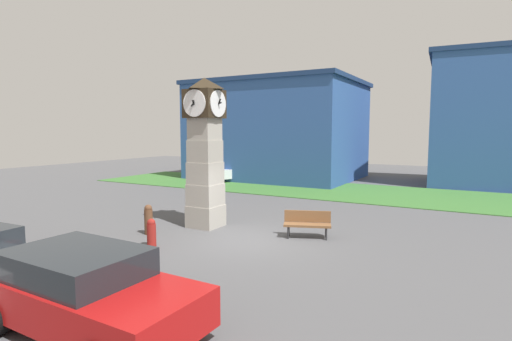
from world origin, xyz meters
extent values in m
plane|color=#4C4C4F|center=(0.00, 0.00, 0.00)|extent=(67.17, 67.17, 0.00)
cube|color=#9C978D|center=(-2.38, 1.01, 0.41)|extent=(1.13, 1.13, 0.82)
cube|color=#9E998F|center=(-2.38, 1.01, 1.24)|extent=(1.09, 1.09, 0.82)
cube|color=#9F9A90|center=(-2.38, 1.01, 2.06)|extent=(1.04, 1.04, 0.82)
cube|color=#9B968C|center=(-2.38, 1.01, 2.89)|extent=(0.99, 0.99, 0.82)
cube|color=#A09B90|center=(-2.38, 1.01, 3.71)|extent=(0.95, 0.95, 0.82)
cube|color=#2D2316|center=(-2.38, 1.01, 4.65)|extent=(1.19, 1.19, 1.05)
cylinder|color=white|center=(-2.38, 1.63, 4.65)|extent=(0.98, 0.04, 0.98)
cube|color=black|center=(-2.38, 1.66, 4.65)|extent=(0.06, 0.13, 0.22)
cube|color=black|center=(-2.38, 1.66, 4.65)|extent=(0.04, 0.37, 0.07)
cylinder|color=white|center=(-2.38, 0.40, 4.65)|extent=(0.98, 0.04, 0.98)
cube|color=black|center=(-2.38, 0.37, 4.65)|extent=(0.06, 0.13, 0.22)
cube|color=black|center=(-2.38, 0.37, 4.65)|extent=(0.04, 0.31, 0.27)
cylinder|color=white|center=(-1.77, 1.01, 4.65)|extent=(0.04, 0.98, 0.98)
cube|color=black|center=(-1.74, 1.01, 4.65)|extent=(0.22, 0.06, 0.11)
cube|color=black|center=(-1.74, 1.01, 4.65)|extent=(0.19, 0.04, 0.35)
cylinder|color=white|center=(-3.00, 1.01, 4.65)|extent=(0.04, 0.98, 0.98)
cube|color=black|center=(-3.03, 1.01, 4.65)|extent=(0.20, 0.06, 0.16)
cube|color=black|center=(-3.03, 1.01, 4.65)|extent=(0.13, 0.04, 0.36)
pyramid|color=#2D2316|center=(-2.38, 1.01, 5.40)|extent=(1.25, 1.25, 0.45)
cylinder|color=brown|center=(-3.47, -0.91, 0.44)|extent=(0.29, 0.29, 0.89)
sphere|color=brown|center=(-3.47, -0.91, 0.93)|extent=(0.26, 0.26, 0.26)
cylinder|color=maroon|center=(-2.30, -2.00, 0.36)|extent=(0.29, 0.29, 0.73)
sphere|color=maroon|center=(-2.30, -2.00, 0.77)|extent=(0.26, 0.26, 0.26)
cylinder|color=black|center=(-4.78, -5.16, 0.32)|extent=(0.64, 0.22, 0.64)
cylinder|color=black|center=(-1.83, -5.94, 0.32)|extent=(0.65, 0.25, 0.64)
cube|color=#A51111|center=(0.58, -6.58, 0.62)|extent=(4.46, 2.02, 0.71)
cube|color=#1E2328|center=(0.25, -6.57, 1.23)|extent=(2.47, 1.82, 0.51)
cylinder|color=black|center=(1.97, -5.69, 0.32)|extent=(0.64, 0.23, 0.64)
cylinder|color=black|center=(-0.77, -5.64, 0.32)|extent=(0.64, 0.23, 0.64)
cube|color=silver|center=(-10.57, 13.43, 0.60)|extent=(4.89, 3.42, 0.67)
cube|color=#1E2328|center=(-10.26, 13.29, 1.22)|extent=(2.95, 2.49, 0.56)
cylinder|color=black|center=(-12.20, 13.21, 0.32)|extent=(0.67, 0.45, 0.64)
cylinder|color=black|center=(-11.54, 14.76, 0.32)|extent=(0.67, 0.45, 0.64)
cylinder|color=black|center=(-9.60, 12.10, 0.32)|extent=(0.67, 0.45, 0.64)
cylinder|color=black|center=(-8.94, 13.65, 0.32)|extent=(0.67, 0.45, 0.64)
cube|color=brown|center=(1.64, 1.35, 0.45)|extent=(1.67, 1.04, 0.08)
cube|color=brown|center=(1.55, 1.58, 0.70)|extent=(1.52, 0.62, 0.40)
cylinder|color=#262628|center=(1.11, 0.94, 0.23)|extent=(0.06, 0.06, 0.45)
cylinder|color=#262628|center=(2.31, 1.39, 0.23)|extent=(0.06, 0.06, 0.45)
cylinder|color=#262628|center=(0.97, 1.31, 0.23)|extent=(0.06, 0.06, 0.45)
cylinder|color=#262628|center=(2.16, 1.76, 0.23)|extent=(0.06, 0.06, 0.45)
cylinder|color=red|center=(-4.13, 14.41, 0.44)|extent=(0.14, 0.14, 0.88)
cylinder|color=red|center=(-3.94, 14.46, 0.44)|extent=(0.14, 0.14, 0.88)
cube|color=#264CA5|center=(-4.03, 14.43, 1.21)|extent=(0.45, 0.34, 0.66)
sphere|color=#8C664C|center=(-4.03, 14.43, 1.66)|extent=(0.24, 0.24, 0.24)
cube|color=#2D5193|center=(-7.13, 17.14, 3.56)|extent=(11.99, 9.40, 7.11)
cube|color=navy|center=(-7.13, 17.14, 7.26)|extent=(12.35, 9.69, 0.30)
cube|color=#386B2D|center=(2.36, 12.31, 0.02)|extent=(40.30, 7.37, 0.04)
camera|label=1|loc=(6.59, -11.20, 3.65)|focal=28.00mm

